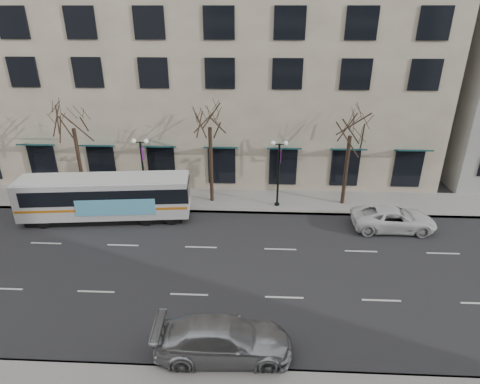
# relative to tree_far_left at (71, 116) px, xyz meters

# --- Properties ---
(ground) EXTENTS (160.00, 160.00, 0.00)m
(ground) POSITION_rel_tree_far_left_xyz_m (10.00, -8.80, -6.70)
(ground) COLOR black
(ground) RESTS_ON ground
(sidewalk_far) EXTENTS (80.00, 4.00, 0.15)m
(sidewalk_far) POSITION_rel_tree_far_left_xyz_m (15.00, 0.20, -6.62)
(sidewalk_far) COLOR gray
(sidewalk_far) RESTS_ON ground
(building_hotel) EXTENTS (40.00, 20.00, 24.00)m
(building_hotel) POSITION_rel_tree_far_left_xyz_m (8.00, 12.20, 5.30)
(building_hotel) COLOR tan
(building_hotel) RESTS_ON ground
(tree_far_left) EXTENTS (3.60, 3.60, 8.34)m
(tree_far_left) POSITION_rel_tree_far_left_xyz_m (0.00, 0.00, 0.00)
(tree_far_left) COLOR black
(tree_far_left) RESTS_ON ground
(tree_far_mid) EXTENTS (3.60, 3.60, 8.55)m
(tree_far_mid) POSITION_rel_tree_far_left_xyz_m (10.00, 0.00, 0.21)
(tree_far_mid) COLOR black
(tree_far_mid) RESTS_ON ground
(tree_far_right) EXTENTS (3.60, 3.60, 8.06)m
(tree_far_right) POSITION_rel_tree_far_left_xyz_m (20.00, 0.00, -0.28)
(tree_far_right) COLOR black
(tree_far_right) RESTS_ON ground
(lamp_post_left) EXTENTS (1.22, 0.45, 5.21)m
(lamp_post_left) POSITION_rel_tree_far_left_xyz_m (5.01, -0.60, -3.75)
(lamp_post_left) COLOR black
(lamp_post_left) RESTS_ON ground
(lamp_post_right) EXTENTS (1.22, 0.45, 5.21)m
(lamp_post_right) POSITION_rel_tree_far_left_xyz_m (15.01, -0.60, -3.75)
(lamp_post_right) COLOR black
(lamp_post_right) RESTS_ON ground
(city_bus) EXTENTS (11.91, 3.76, 3.17)m
(city_bus) POSITION_rel_tree_far_left_xyz_m (2.94, -3.03, -4.96)
(city_bus) COLOR silver
(city_bus) RESTS_ON ground
(silver_car) EXTENTS (5.98, 2.61, 1.71)m
(silver_car) POSITION_rel_tree_far_left_xyz_m (12.17, -15.00, -5.84)
(silver_car) COLOR #9DA0A4
(silver_car) RESTS_ON ground
(white_pickup) EXTENTS (5.55, 2.57, 1.54)m
(white_pickup) POSITION_rel_tree_far_left_xyz_m (22.74, -3.54, -5.93)
(white_pickup) COLOR white
(white_pickup) RESTS_ON ground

